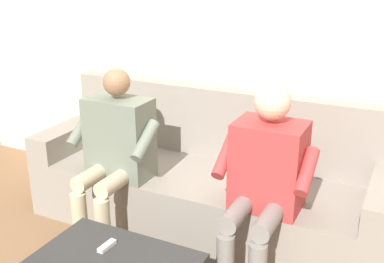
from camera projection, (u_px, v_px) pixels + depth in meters
back_wall at (239, 26)px, 3.33m from camera, size 5.17×0.06×2.71m
couch at (210, 186)px, 3.28m from camera, size 2.49×0.80×0.94m
person_left_seated at (265, 174)px, 2.63m from camera, size 0.55×0.60×1.17m
person_right_seated at (115, 147)px, 3.05m from camera, size 0.58×0.53×1.15m
remote_white at (107, 246)px, 2.38m from camera, size 0.04×0.12×0.02m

